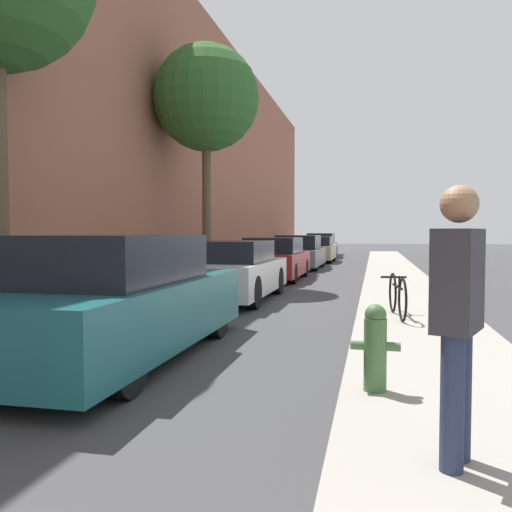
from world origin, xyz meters
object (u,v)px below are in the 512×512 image
object	(u,v)px
pedestrian	(458,308)
bicycle	(397,295)
parked_car_silver	(321,246)
parked_car_grey	(299,253)
fire_hydrant	(375,346)
parked_car_red	(275,260)
street_tree_far	(206,99)
parked_car_champagne	(315,250)
parked_car_teal	(113,300)
parked_car_white	(234,271)

from	to	relation	value
pedestrian	bicycle	size ratio (longest dim) A/B	0.99
parked_car_silver	parked_car_grey	bearing A→B (deg)	-89.78
bicycle	fire_hydrant	bearing A→B (deg)	-101.42
parked_car_red	pedestrian	xyz separation A→B (m)	(3.64, -13.65, 0.42)
parked_car_silver	fire_hydrant	xyz separation A→B (m)	(3.16, -27.74, -0.19)
street_tree_far	pedestrian	size ratio (longest dim) A/B	3.99
parked_car_champagne	parked_car_teal	bearing A→B (deg)	-90.29
parked_car_white	parked_car_silver	size ratio (longest dim) A/B	0.96
parked_car_silver	street_tree_far	xyz separation A→B (m)	(-1.56, -17.92, 4.62)
parked_car_grey	parked_car_champagne	distance (m)	5.09
parked_car_white	parked_car_silver	bearing A→B (deg)	90.16
pedestrian	parked_car_red	bearing A→B (deg)	-144.26
parked_car_teal	street_tree_far	world-z (taller)	street_tree_far
parked_car_red	parked_car_champagne	bearing A→B (deg)	89.07
parked_car_white	pedestrian	bearing A→B (deg)	-66.64
parked_car_teal	parked_car_silver	distance (m)	26.66
parked_car_white	parked_car_grey	bearing A→B (deg)	90.11
parked_car_silver	parked_car_teal	bearing A→B (deg)	-89.87
parked_car_white	parked_car_red	bearing A→B (deg)	90.66
parked_car_teal	street_tree_far	bearing A→B (deg)	100.47
parked_car_white	pedestrian	world-z (taller)	pedestrian
parked_car_white	parked_car_champagne	bearing A→B (deg)	89.61
parked_car_champagne	parked_car_silver	distance (m)	5.04
parked_car_teal	parked_car_silver	xyz separation A→B (m)	(-0.06, 26.66, -0.00)
street_tree_far	bicycle	bearing A→B (deg)	-47.02
street_tree_far	parked_car_teal	bearing A→B (deg)	-79.53
parked_car_grey	fire_hydrant	xyz separation A→B (m)	(3.12, -17.61, -0.15)
parked_car_silver	pedestrian	xyz separation A→B (m)	(3.64, -29.20, 0.37)
parked_car_silver	pedestrian	distance (m)	29.43
parked_car_teal	parked_car_silver	bearing A→B (deg)	90.13
parked_car_teal	bicycle	distance (m)	4.78
street_tree_far	bicycle	size ratio (longest dim) A/B	3.94
parked_car_grey	parked_car_white	bearing A→B (deg)	-89.89
parked_car_red	parked_car_champagne	world-z (taller)	parked_car_red
bicycle	parked_car_grey	bearing A→B (deg)	98.17
parked_car_grey	parked_car_silver	world-z (taller)	parked_car_silver
parked_car_red	fire_hydrant	bearing A→B (deg)	-75.44
pedestrian	fire_hydrant	bearing A→B (deg)	-141.23
parked_car_white	parked_car_silver	xyz separation A→B (m)	(-0.06, 20.92, 0.06)
parked_car_champagne	parked_car_grey	bearing A→B (deg)	-91.45
parked_car_champagne	pedestrian	size ratio (longest dim) A/B	2.35
parked_car_red	street_tree_far	bearing A→B (deg)	-123.28
street_tree_far	pedestrian	world-z (taller)	street_tree_far
fire_hydrant	bicycle	world-z (taller)	fire_hydrant
parked_car_champagne	bicycle	size ratio (longest dim) A/B	2.32
parked_car_silver	parked_car_white	bearing A→B (deg)	-89.84
parked_car_red	parked_car_champagne	xyz separation A→B (m)	(0.17, 10.51, -0.01)
parked_car_silver	bicycle	size ratio (longest dim) A/B	2.65
parked_car_grey	parked_car_champagne	size ratio (longest dim) A/B	1.14
parked_car_champagne	street_tree_far	size ratio (longest dim) A/B	0.59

